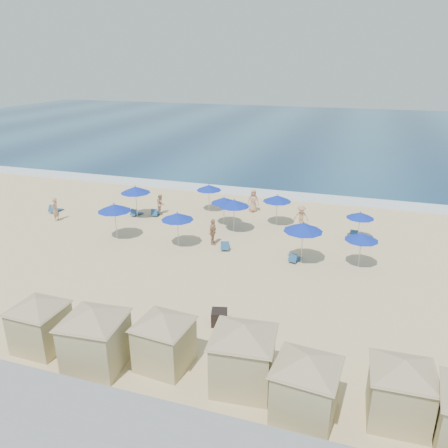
{
  "coord_description": "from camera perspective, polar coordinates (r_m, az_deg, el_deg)",
  "views": [
    {
      "loc": [
        8.84,
        -22.0,
        11.47
      ],
      "look_at": [
        0.72,
        3.0,
        1.55
      ],
      "focal_mm": 35.0,
      "sensor_mm": 36.0,
      "label": 1
    }
  ],
  "objects": [
    {
      "name": "beach_chair_0",
      "position": [
        37.51,
        -21.23,
        1.8
      ],
      "size": [
        0.69,
        1.29,
        0.68
      ],
      "color": "navy",
      "rests_on": "ground"
    },
    {
      "name": "beachgoer_3",
      "position": [
        31.98,
        10.04,
        0.94
      ],
      "size": [
        1.14,
        0.72,
        1.69
      ],
      "primitive_type": "imported",
      "rotation": [
        0.0,
        0.0,
        0.09
      ],
      "color": "tan",
      "rests_on": "ground"
    },
    {
      "name": "beachgoer_4",
      "position": [
        34.94,
        3.83,
        3.05
      ],
      "size": [
        1.05,
        0.88,
        1.83
      ],
      "primitive_type": "imported",
      "rotation": [
        0.0,
        0.0,
        0.4
      ],
      "color": "tan",
      "rests_on": "ground"
    },
    {
      "name": "umbrella_6",
      "position": [
        25.89,
        10.32,
        -0.41
      ],
      "size": [
        2.33,
        2.33,
        2.66
      ],
      "color": "#A5A8AD",
      "rests_on": "ground"
    },
    {
      "name": "beachgoer_1",
      "position": [
        34.82,
        -8.26,
        2.59
      ],
      "size": [
        0.93,
        0.97,
        1.58
      ],
      "primitive_type": "imported",
      "rotation": [
        0.0,
        0.0,
        2.16
      ],
      "color": "tan",
      "rests_on": "ground"
    },
    {
      "name": "ocean",
      "position": [
        78.34,
        11.58,
        11.87
      ],
      "size": [
        160.0,
        80.0,
        0.06
      ],
      "primitive_type": "cube",
      "color": "navy",
      "rests_on": "ground"
    },
    {
      "name": "umbrella_3",
      "position": [
        31.72,
        -0.0,
        3.13
      ],
      "size": [
        1.93,
        1.93,
        2.2
      ],
      "color": "#A5A8AD",
      "rests_on": "ground"
    },
    {
      "name": "beachgoer_0",
      "position": [
        35.23,
        -21.19,
        1.8
      ],
      "size": [
        0.49,
        0.7,
        1.83
      ],
      "primitive_type": "imported",
      "rotation": [
        0.0,
        0.0,
        4.8
      ],
      "color": "tan",
      "rests_on": "ground"
    },
    {
      "name": "cabana_4",
      "position": [
        15.61,
        10.71,
        -19.12
      ],
      "size": [
        4.33,
        4.33,
        2.73
      ],
      "color": "tan",
      "rests_on": "ground"
    },
    {
      "name": "umbrella_4",
      "position": [
        28.06,
        -6.12,
        1.0
      ],
      "size": [
        2.1,
        2.1,
        2.39
      ],
      "color": "#A5A8AD",
      "rests_on": "ground"
    },
    {
      "name": "cabana_0",
      "position": [
        20.02,
        -23.03,
        -11.07
      ],
      "size": [
        4.15,
        4.15,
        2.6
      ],
      "color": "tan",
      "rests_on": "ground"
    },
    {
      "name": "umbrella_2",
      "position": [
        34.73,
        -1.98,
        4.79
      ],
      "size": [
        2.0,
        2.0,
        2.27
      ],
      "color": "#A5A8AD",
      "rests_on": "ground"
    },
    {
      "name": "umbrella_7",
      "position": [
        31.86,
        6.96,
        3.34
      ],
      "size": [
        2.09,
        2.09,
        2.38
      ],
      "color": "#A5A8AD",
      "rests_on": "ground"
    },
    {
      "name": "umbrella_8",
      "position": [
        30.26,
        17.38,
        1.1
      ],
      "size": [
        1.84,
        1.84,
        2.1
      ],
      "color": "#A5A8AD",
      "rests_on": "ground"
    },
    {
      "name": "umbrella_9",
      "position": [
        26.33,
        17.54,
        -1.61
      ],
      "size": [
        1.94,
        1.94,
        2.21
      ],
      "color": "#A5A8AD",
      "rests_on": "ground"
    },
    {
      "name": "ground",
      "position": [
        26.34,
        -3.51,
        -5.18
      ],
      "size": [
        160.0,
        160.0,
        0.0
      ],
      "primitive_type": "plane",
      "color": "beige",
      "rests_on": "ground"
    },
    {
      "name": "cabana_3",
      "position": [
        16.49,
        2.53,
        -15.78
      ],
      "size": [
        4.65,
        4.65,
        2.93
      ],
      "color": "tan",
      "rests_on": "ground"
    },
    {
      "name": "umbrella_5",
      "position": [
        30.34,
        1.32,
        2.75
      ],
      "size": [
        2.16,
        2.16,
        2.46
      ],
      "color": "#A5A8AD",
      "rests_on": "ground"
    },
    {
      "name": "seawall",
      "position": [
        16.35,
        -22.52,
        -22.66
      ],
      "size": [
        160.0,
        6.1,
        1.22
      ],
      "color": "gray",
      "rests_on": "ground"
    },
    {
      "name": "cabana_5",
      "position": [
        16.36,
        22.19,
        -18.59
      ],
      "size": [
        4.23,
        4.23,
        2.66
      ],
      "color": "tan",
      "rests_on": "ground"
    },
    {
      "name": "cabana_1",
      "position": [
        18.1,
        -16.57,
        -13.09
      ],
      "size": [
        4.62,
        4.62,
        2.91
      ],
      "color": "tan",
      "rests_on": "ground"
    },
    {
      "name": "surf_line",
      "position": [
        40.19,
        4.56,
        4.08
      ],
      "size": [
        160.0,
        2.5,
        0.08
      ],
      "primitive_type": "cube",
      "color": "white",
      "rests_on": "ground"
    },
    {
      "name": "beach_chair_2",
      "position": [
        34.6,
        -8.92,
        1.44
      ],
      "size": [
        0.64,
        1.2,
        0.63
      ],
      "color": "navy",
      "rests_on": "ground"
    },
    {
      "name": "beach_chair_1",
      "position": [
        34.88,
        -11.46,
        1.42
      ],
      "size": [
        0.66,
        1.18,
        0.62
      ],
      "color": "navy",
      "rests_on": "ground"
    },
    {
      "name": "beachgoer_2",
      "position": [
        28.64,
        -1.47,
        -1.02
      ],
      "size": [
        0.46,
        1.04,
        1.77
      ],
      "primitive_type": "imported",
      "rotation": [
        0.0,
        0.0,
        1.55
      ],
      "color": "tan",
      "rests_on": "ground"
    },
    {
      "name": "beach_chair_4",
      "position": [
        26.81,
        9.2,
        -4.43
      ],
      "size": [
        0.74,
        1.21,
        0.62
      ],
      "color": "navy",
      "rests_on": "ground"
    },
    {
      "name": "umbrella_1",
      "position": [
        30.01,
        -14.14,
        2.08
      ],
      "size": [
        2.25,
        2.25,
        2.56
      ],
      "color": "#A5A8AD",
      "rests_on": "ground"
    },
    {
      "name": "cabana_2",
      "position": [
        17.67,
        -7.87,
        -13.89
      ],
      "size": [
        4.16,
        4.16,
        2.62
      ],
      "color": "tan",
      "rests_on": "ground"
    },
    {
      "name": "beach_chair_3",
      "position": [
        28.14,
        0.14,
        -2.88
      ],
      "size": [
        0.84,
        1.29,
        0.66
      ],
      "color": "navy",
      "rests_on": "ground"
    },
    {
      "name": "umbrella_0",
      "position": [
        33.82,
        -11.5,
        4.42
      ],
      "size": [
        2.27,
        2.27,
        2.59
      ],
      "color": "#A5A8AD",
      "rests_on": "ground"
    },
    {
      "name": "beach_chair_5",
      "position": [
        31.25,
        16.65,
        -1.33
      ],
      "size": [
        0.63,
        1.23,
        0.65
      ],
      "color": "navy",
      "rests_on": "ground"
    },
    {
      "name": "trash_bin",
      "position": [
        20.52,
        -0.62,
        -12.11
      ],
      "size": [
        0.87,
        0.87,
        0.71
      ],
      "primitive_type": "cube",
      "rotation": [
        0.0,
        0.0,
        0.25
      ],
      "color": "black",
      "rests_on": "ground"
    }
  ]
}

